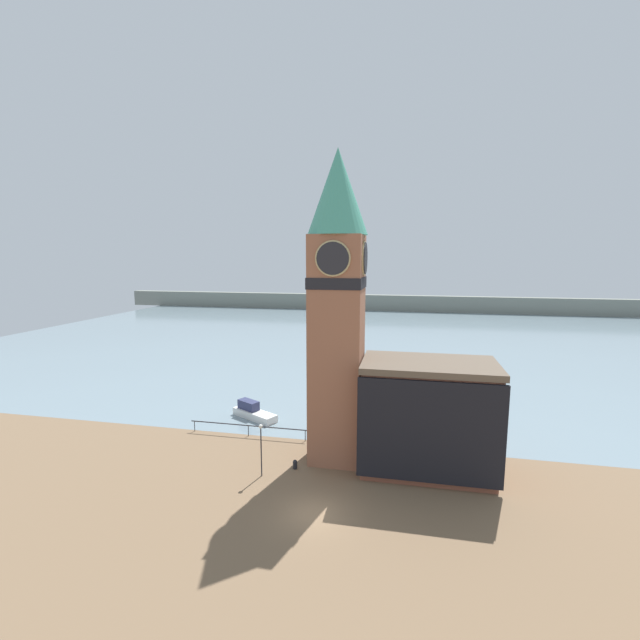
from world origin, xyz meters
TOP-DOWN VIEW (x-y plane):
  - ground_plane at (0.00, 0.00)m, footprint 160.00×160.00m
  - water at (0.00, 71.32)m, footprint 160.00×120.00m
  - far_shoreline at (0.00, 111.32)m, footprint 180.00×3.00m
  - pier_railing at (-8.94, 11.07)m, footprint 11.88×0.08m
  - clock_tower at (0.11, 8.37)m, footprint 4.83×4.83m
  - pier_building at (7.59, 7.88)m, footprint 10.63×6.51m
  - boat_near at (-10.16, 15.65)m, footprint 5.55×3.97m
  - mooring_bollard_near at (-2.88, 5.77)m, footprint 0.37×0.37m
  - lamp_post at (-5.15, 4.09)m, footprint 0.32×0.32m

SIDE VIEW (x-z plane):
  - water at x=0.00m, z-range 0.00..0.00m
  - ground_plane at x=0.00m, z-range 0.00..0.00m
  - mooring_bollard_near at x=-2.88m, z-range 0.03..0.77m
  - boat_near at x=-10.16m, z-range -0.24..1.51m
  - pier_railing at x=-8.94m, z-range 0.42..1.51m
  - far_shoreline at x=0.00m, z-range 0.00..5.00m
  - lamp_post at x=-5.15m, z-range 0.82..5.09m
  - pier_building at x=7.59m, z-range 0.02..8.97m
  - clock_tower at x=0.11m, z-range 0.81..26.38m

